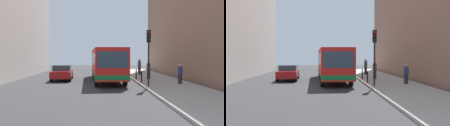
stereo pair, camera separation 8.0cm
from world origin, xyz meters
The scene contains 10 objects.
ground_plane centered at (0.00, 0.00, 0.00)m, with size 80.00×80.00×0.00m, color #2D2D30.
sidewalk centered at (5.40, 0.00, 0.07)m, with size 4.40×40.00×0.15m, color #ADA89E.
bus centered at (0.65, 3.71, 1.73)m, with size 3.05×11.13×3.00m.
car_beside_bus centered at (-3.61, 4.42, 0.78)m, with size 2.03×4.48×1.48m.
traffic_light centered at (3.55, -1.63, 3.01)m, with size 0.28×0.33×4.10m.
bollard_near centered at (3.45, 0.64, 0.62)m, with size 0.11×0.11×0.95m, color black.
bollard_mid centered at (3.45, 3.43, 0.62)m, with size 0.11×0.11×0.95m, color black.
pedestrian_near_signal centered at (6.34, -0.36, 0.93)m, with size 0.38×0.38×1.58m.
pedestrian_mid_sidewalk centered at (4.72, 3.83, 1.02)m, with size 0.38×0.38×1.73m.
pedestrian_far_sidewalk centered at (4.69, 8.89, 1.06)m, with size 0.38×0.38×1.81m.
Camera 1 is at (-0.09, -18.75, 2.41)m, focal length 38.07 mm.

